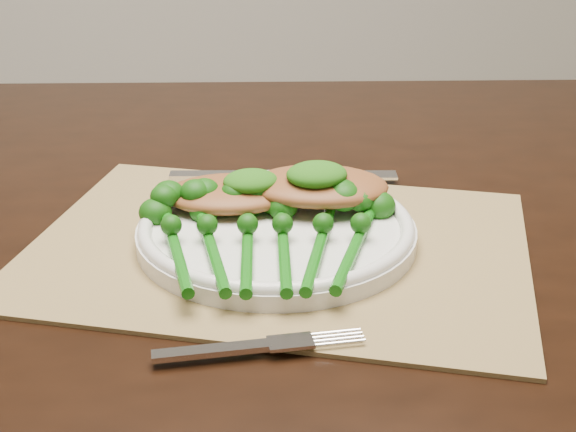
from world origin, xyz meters
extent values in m
cube|color=black|center=(0.08, 0.01, 0.73)|extent=(1.72, 1.15, 0.04)
cube|color=olive|center=(0.09, -0.09, 0.75)|extent=(0.51, 0.45, 0.00)
cylinder|color=silver|center=(0.09, -0.08, 0.76)|extent=(0.24, 0.24, 0.01)
torus|color=silver|center=(0.09, -0.08, 0.77)|extent=(0.24, 0.24, 0.01)
cube|color=silver|center=(0.05, 0.07, 0.76)|extent=(0.10, 0.03, 0.01)
cube|color=silver|center=(0.17, 0.05, 0.76)|extent=(0.14, 0.05, 0.00)
cube|color=silver|center=(0.02, -0.24, 0.76)|extent=(0.08, 0.01, 0.00)
ellipsoid|color=brown|center=(0.06, -0.03, 0.78)|extent=(0.13, 0.10, 0.02)
ellipsoid|color=brown|center=(0.14, -0.04, 0.79)|extent=(0.15, 0.12, 0.03)
ellipsoid|color=#154B0A|center=(0.08, -0.04, 0.79)|extent=(0.05, 0.04, 0.02)
ellipsoid|color=#154B0A|center=(0.13, -0.05, 0.80)|extent=(0.06, 0.05, 0.02)
camera|label=1|loc=(-0.01, -0.70, 1.07)|focal=50.00mm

